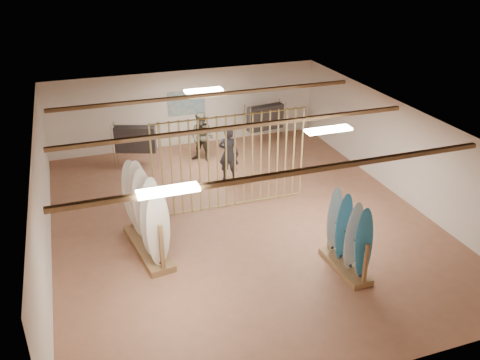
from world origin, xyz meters
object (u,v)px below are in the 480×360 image
object	(u,v)px
rack_right	(347,246)
shopper_b	(202,134)
clothing_rack_a	(135,139)
clothing_rack_b	(265,117)
shopper_a	(229,150)
rack_left	(146,224)

from	to	relation	value
rack_right	shopper_b	world-z (taller)	shopper_b
clothing_rack_a	clothing_rack_b	world-z (taller)	clothing_rack_b
clothing_rack_b	shopper_a	world-z (taller)	shopper_a
shopper_a	shopper_b	xyz separation A→B (m)	(-0.40, 1.71, -0.01)
clothing_rack_b	clothing_rack_a	bearing A→B (deg)	177.37
rack_left	clothing_rack_a	world-z (taller)	rack_left
clothing_rack_a	rack_left	bearing A→B (deg)	-76.07
rack_left	clothing_rack_b	size ratio (longest dim) A/B	1.50
clothing_rack_a	shopper_b	world-z (taller)	shopper_b
shopper_b	clothing_rack_a	bearing A→B (deg)	-146.86
rack_left	rack_right	bearing A→B (deg)	-36.44
rack_left	shopper_a	size ratio (longest dim) A/B	1.20
rack_left	clothing_rack_a	size ratio (longest dim) A/B	1.55
rack_right	clothing_rack_b	size ratio (longest dim) A/B	1.17
rack_right	clothing_rack_a	world-z (taller)	rack_right
rack_left	shopper_a	xyz separation A→B (m)	(3.19, 3.28, 0.24)
rack_left	clothing_rack_b	bearing A→B (deg)	38.62
rack_left	shopper_a	world-z (taller)	rack_left
rack_left	shopper_b	world-z (taller)	rack_left
shopper_b	clothing_rack_b	bearing A→B (deg)	55.81
clothing_rack_a	shopper_b	xyz separation A→B (m)	(2.24, -0.23, -0.02)
shopper_b	rack_left	bearing A→B (deg)	-80.20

